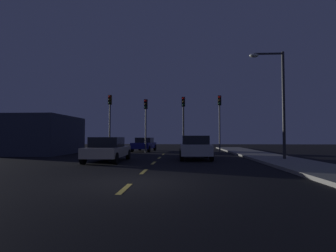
% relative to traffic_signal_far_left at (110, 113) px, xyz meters
% --- Properties ---
extents(ground_plane, '(80.00, 80.00, 0.00)m').
position_rel_traffic_signal_far_left_xyz_m(ground_plane, '(5.22, -9.24, -3.77)').
color(ground_plane, black).
extents(sidewalk_curb_right, '(3.00, 40.00, 0.15)m').
position_rel_traffic_signal_far_left_xyz_m(sidewalk_curb_right, '(12.72, -9.24, -3.70)').
color(sidewalk_curb_right, gray).
rests_on(sidewalk_curb_right, ground_plane).
extents(lane_stripe_nearest, '(0.16, 1.60, 0.01)m').
position_rel_traffic_signal_far_left_xyz_m(lane_stripe_nearest, '(5.22, -17.44, -3.77)').
color(lane_stripe_nearest, '#EACC4C').
rests_on(lane_stripe_nearest, ground_plane).
extents(lane_stripe_second, '(0.16, 1.60, 0.01)m').
position_rel_traffic_signal_far_left_xyz_m(lane_stripe_second, '(5.22, -13.64, -3.77)').
color(lane_stripe_second, '#EACC4C').
rests_on(lane_stripe_second, ground_plane).
extents(lane_stripe_third, '(0.16, 1.60, 0.01)m').
position_rel_traffic_signal_far_left_xyz_m(lane_stripe_third, '(5.22, -9.84, -3.77)').
color(lane_stripe_third, '#EACC4C').
rests_on(lane_stripe_third, ground_plane).
extents(lane_stripe_fourth, '(0.16, 1.60, 0.01)m').
position_rel_traffic_signal_far_left_xyz_m(lane_stripe_fourth, '(5.22, -6.04, -3.77)').
color(lane_stripe_fourth, '#EACC4C').
rests_on(lane_stripe_fourth, ground_plane).
extents(lane_stripe_fifth, '(0.16, 1.60, 0.01)m').
position_rel_traffic_signal_far_left_xyz_m(lane_stripe_fifth, '(5.22, -2.24, -3.77)').
color(lane_stripe_fifth, '#EACC4C').
rests_on(lane_stripe_fifth, ground_plane).
extents(traffic_signal_far_left, '(0.32, 0.38, 5.43)m').
position_rel_traffic_signal_far_left_xyz_m(traffic_signal_far_left, '(0.00, 0.00, 0.00)').
color(traffic_signal_far_left, black).
rests_on(traffic_signal_far_left, ground_plane).
extents(traffic_signal_center_left, '(0.32, 0.38, 5.00)m').
position_rel_traffic_signal_far_left_xyz_m(traffic_signal_center_left, '(3.42, -0.00, -0.27)').
color(traffic_signal_center_left, '#4C4C51').
rests_on(traffic_signal_center_left, ground_plane).
extents(traffic_signal_center_right, '(0.32, 0.38, 5.20)m').
position_rel_traffic_signal_far_left_xyz_m(traffic_signal_center_right, '(6.94, -0.00, -0.15)').
color(traffic_signal_center_right, black).
rests_on(traffic_signal_center_right, ground_plane).
extents(traffic_signal_far_right, '(0.32, 0.38, 5.30)m').
position_rel_traffic_signal_far_left_xyz_m(traffic_signal_far_right, '(10.27, -0.00, -0.08)').
color(traffic_signal_far_right, '#4C4C51').
rests_on(traffic_signal_far_right, ground_plane).
extents(car_stopped_ahead, '(2.08, 4.09, 1.55)m').
position_rel_traffic_signal_far_left_xyz_m(car_stopped_ahead, '(7.67, -7.22, -2.99)').
color(car_stopped_ahead, silver).
rests_on(car_stopped_ahead, ground_plane).
extents(car_adjacent_lane, '(2.01, 4.62, 1.45)m').
position_rel_traffic_signal_far_left_xyz_m(car_adjacent_lane, '(2.41, -9.16, -3.03)').
color(car_adjacent_lane, beige).
rests_on(car_adjacent_lane, ground_plane).
extents(car_oncoming_far, '(2.17, 4.47, 1.40)m').
position_rel_traffic_signal_far_left_xyz_m(car_oncoming_far, '(2.91, 2.60, -3.05)').
color(car_oncoming_far, navy).
rests_on(car_oncoming_far, ground_plane).
extents(street_lamp_right, '(2.12, 0.36, 6.70)m').
position_rel_traffic_signal_far_left_xyz_m(street_lamp_right, '(12.67, -8.29, 0.32)').
color(street_lamp_right, '#2D2D30').
rests_on(street_lamp_right, ground_plane).
extents(storefront_left, '(5.57, 6.83, 3.27)m').
position_rel_traffic_signal_far_left_xyz_m(storefront_left, '(-5.56, -2.32, -2.14)').
color(storefront_left, '#333847').
rests_on(storefront_left, ground_plane).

